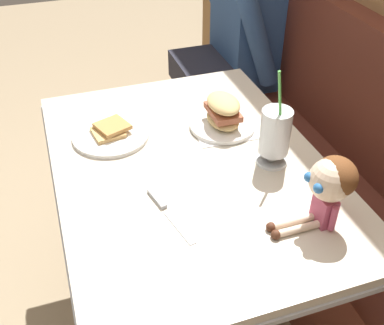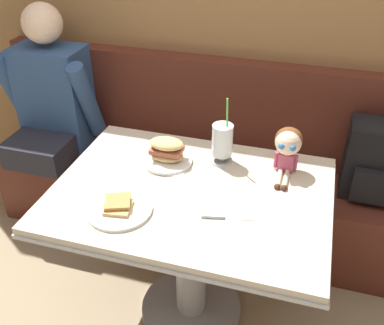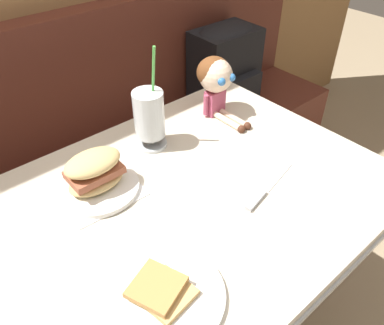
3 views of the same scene
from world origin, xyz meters
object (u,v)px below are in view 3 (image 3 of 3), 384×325
(sandwich_plate, at_px, (96,177))
(backpack, at_px, (226,67))
(toast_plate, at_px, (163,295))
(seated_doll, at_px, (216,79))
(butter_knife, at_px, (262,193))
(milkshake_glass, at_px, (149,117))

(sandwich_plate, distance_m, backpack, 1.02)
(toast_plate, relative_size, seated_doll, 1.15)
(sandwich_plate, relative_size, butter_knife, 0.94)
(backpack, bearing_deg, seated_doll, -139.25)
(butter_knife, bearing_deg, seated_doll, 63.92)
(toast_plate, distance_m, sandwich_plate, 0.37)
(milkshake_glass, height_order, backpack, milkshake_glass)
(milkshake_glass, relative_size, sandwich_plate, 1.43)
(seated_doll, bearing_deg, milkshake_glass, -178.17)
(butter_knife, height_order, backpack, backpack)
(sandwich_plate, distance_m, seated_doll, 0.51)
(milkshake_glass, relative_size, seated_doll, 1.45)
(toast_plate, height_order, milkshake_glass, milkshake_glass)
(sandwich_plate, xyz_separation_m, backpack, (0.91, 0.44, -0.13))
(sandwich_plate, bearing_deg, toast_plate, -99.85)
(toast_plate, xyz_separation_m, seated_doll, (0.56, 0.45, 0.12))
(butter_knife, bearing_deg, sandwich_plate, 136.79)
(toast_plate, bearing_deg, butter_knife, 10.35)
(sandwich_plate, xyz_separation_m, seated_doll, (0.50, 0.08, 0.08))
(toast_plate, distance_m, butter_knife, 0.39)
(butter_knife, height_order, seated_doll, seated_doll)
(toast_plate, relative_size, milkshake_glass, 0.79)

